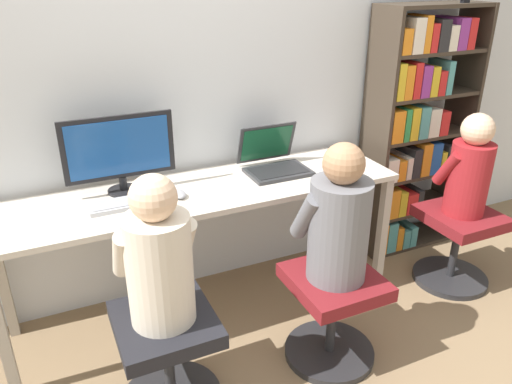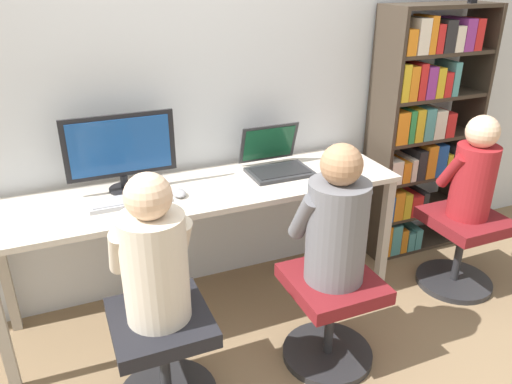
% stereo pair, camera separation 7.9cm
% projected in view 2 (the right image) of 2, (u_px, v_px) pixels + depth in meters
% --- Properties ---
extents(ground_plane, '(14.00, 14.00, 0.00)m').
position_uv_depth(ground_plane, '(224.00, 336.00, 2.75)').
color(ground_plane, '#846B4C').
extents(wall_back, '(10.00, 0.05, 2.60)m').
position_uv_depth(wall_back, '(179.00, 78.00, 2.73)').
color(wall_back, silver).
rests_on(wall_back, ground_plane).
extents(desk, '(2.17, 0.56, 0.78)m').
position_uv_depth(desk, '(203.00, 202.00, 2.69)').
color(desk, beige).
rests_on(desk, ground_plane).
extents(desktop_monitor, '(0.56, 0.17, 0.41)m').
position_uv_depth(desktop_monitor, '(121.00, 150.00, 2.55)').
color(desktop_monitor, black).
rests_on(desktop_monitor, desk).
extents(laptop, '(0.35, 0.32, 0.25)m').
position_uv_depth(laptop, '(276.00, 162.00, 2.87)').
color(laptop, '#2D2D30').
rests_on(laptop, desk).
extents(keyboard, '(0.39, 0.14, 0.03)m').
position_uv_depth(keyboard, '(129.00, 201.00, 2.49)').
color(keyboard, '#B2B2B7').
rests_on(keyboard, desk).
extents(computer_mouse_by_keyboard, '(0.07, 0.10, 0.03)m').
position_uv_depth(computer_mouse_by_keyboard, '(179.00, 193.00, 2.56)').
color(computer_mouse_by_keyboard, '#99999E').
rests_on(computer_mouse_by_keyboard, desk).
extents(office_chair_left, '(0.47, 0.47, 0.49)m').
position_uv_depth(office_chair_left, '(163.00, 352.00, 2.23)').
color(office_chair_left, '#262628').
rests_on(office_chair_left, ground_plane).
extents(office_chair_right, '(0.47, 0.47, 0.49)m').
position_uv_depth(office_chair_right, '(330.00, 311.00, 2.49)').
color(office_chair_right, '#262628').
rests_on(office_chair_right, ground_plane).
extents(person_at_monitor, '(0.34, 0.31, 0.66)m').
position_uv_depth(person_at_monitor, '(154.00, 257.00, 2.03)').
color(person_at_monitor, beige).
rests_on(person_at_monitor, office_chair_left).
extents(person_at_laptop, '(0.35, 0.32, 0.68)m').
position_uv_depth(person_at_laptop, '(337.00, 222.00, 2.29)').
color(person_at_laptop, slate).
rests_on(person_at_laptop, office_chair_right).
extents(bookshelf, '(0.74, 0.29, 1.66)m').
position_uv_depth(bookshelf, '(419.00, 134.00, 3.28)').
color(bookshelf, '#382D23').
rests_on(bookshelf, ground_plane).
extents(office_chair_side, '(0.47, 0.47, 0.49)m').
position_uv_depth(office_chair_side, '(461.00, 244.00, 3.09)').
color(office_chair_side, '#262628').
rests_on(office_chair_side, ground_plane).
extents(person_near_shelf, '(0.30, 0.28, 0.62)m').
position_uv_depth(person_near_shelf, '(474.00, 172.00, 2.89)').
color(person_near_shelf, maroon).
rests_on(person_near_shelf, office_chair_side).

